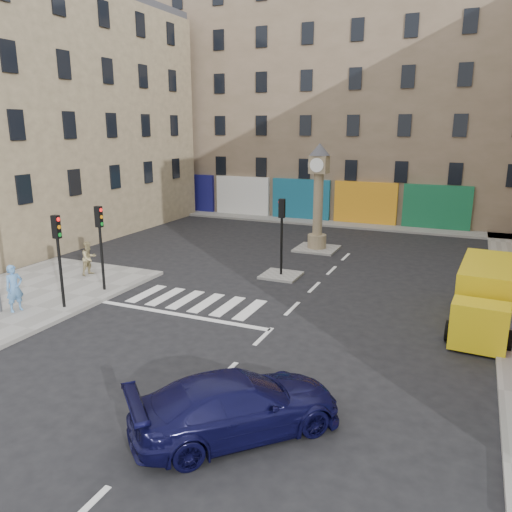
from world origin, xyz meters
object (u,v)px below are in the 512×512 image
Objects in this scene: traffic_light_left_near at (58,247)px; yellow_van at (485,295)px; pedestrian_blue at (14,288)px; traffic_light_island at (282,225)px; navy_sedan at (237,405)px; pedestrian_tan at (89,258)px; clock_pillar at (318,190)px; traffic_light_left_far at (100,235)px.

traffic_light_left_near reaches higher than yellow_van.
pedestrian_blue is at bearing -141.68° from traffic_light_left_near.
yellow_van is at bearing -15.91° from traffic_light_island.
yellow_van is at bearing 18.89° from traffic_light_left_near.
traffic_light_left_near is at bearing 18.32° from navy_sedan.
pedestrian_blue reaches higher than pedestrian_tan.
yellow_van is at bearing -75.15° from navy_sedan.
traffic_light_left_near is 10.03m from traffic_light_island.
traffic_light_island reaches higher than navy_sedan.
traffic_light_left_near is at bearing -114.55° from clock_pillar.
yellow_van is 17.81m from pedestrian_blue.
pedestrian_tan is at bearing 7.99° from navy_sedan.
pedestrian_tan is at bearing 25.16° from pedestrian_blue.
pedestrian_blue is (-7.66, -14.87, -2.47)m from clock_pillar.
clock_pillar is at bearing -30.74° from pedestrian_tan.
traffic_light_left_far is 13.05m from clock_pillar.
traffic_light_left_far is at bearing -115.69° from pedestrian_tan.
pedestrian_tan is (-2.16, 3.95, -1.65)m from traffic_light_left_near.
traffic_light_island is at bearing 167.66° from yellow_van.
traffic_light_left_near reaches higher than traffic_light_island.
navy_sedan is 11.82m from pedestrian_blue.
traffic_light_island is at bearing 40.60° from traffic_light_left_far.
traffic_light_left_near reaches higher than pedestrian_blue.
traffic_light_island reaches higher than pedestrian_blue.
traffic_light_left_near is 16.24m from yellow_van.
traffic_light_island is 11.82m from pedestrian_blue.
traffic_light_left_far is at bearing -165.92° from yellow_van.
traffic_light_left_far is 1.00× the size of traffic_light_island.
traffic_light_left_far reaches higher than pedestrian_blue.
traffic_light_left_near and traffic_light_left_far have the same top height.
yellow_van is 3.30× the size of pedestrian_blue.
pedestrian_blue reaches higher than navy_sedan.
yellow_van is at bearing -53.16° from pedestrian_blue.
clock_pillar reaches higher than traffic_light_left_near.
traffic_light_left_far reaches higher than navy_sedan.
pedestrian_tan is (-2.16, 1.55, -1.65)m from traffic_light_left_far.
pedestrian_tan is at bearing 118.70° from traffic_light_left_near.
navy_sedan is (9.90, -4.65, -1.88)m from traffic_light_left_near.
traffic_light_left_near is 4.80m from pedestrian_tan.
navy_sedan is at bearing -35.47° from traffic_light_left_far.
traffic_light_left_far is at bearing 90.00° from traffic_light_left_near.
yellow_van is 3.73× the size of pedestrian_tan.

